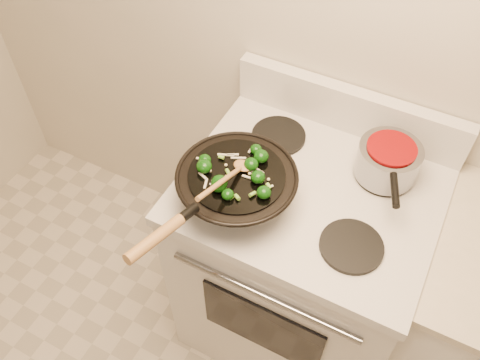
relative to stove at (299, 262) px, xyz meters
The scene contains 5 objects.
stove is the anchor object (origin of this frame).
wok 0.57m from the stove, 138.98° to the right, with size 0.35×0.58×0.19m.
stirfry 0.63m from the stove, 137.97° to the right, with size 0.25×0.22×0.04m.
wooden_spoon 0.66m from the stove, 133.73° to the right, with size 0.06×0.25×0.10m.
saucepan 0.57m from the stove, 38.77° to the left, with size 0.19×0.30×0.11m.
Camera 1 is at (0.18, 0.20, 2.13)m, focal length 38.00 mm.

